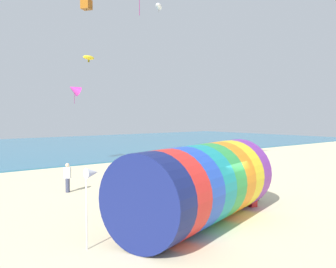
% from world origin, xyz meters
% --- Properties ---
extents(ground_plane, '(120.00, 120.00, 0.00)m').
position_xyz_m(ground_plane, '(0.00, 0.00, 0.00)').
color(ground_plane, beige).
extents(giant_inflatable_tube, '(8.77, 5.44, 3.22)m').
position_xyz_m(giant_inflatable_tube, '(-0.67, 0.20, 1.61)').
color(giant_inflatable_tube, navy).
rests_on(giant_inflatable_tube, ground).
extents(kite_handler, '(0.40, 0.42, 1.74)m').
position_xyz_m(kite_handler, '(4.46, 1.25, 0.90)').
color(kite_handler, '#726651').
rests_on(kite_handler, ground).
extents(kite_magenta_delta, '(1.21, 0.94, 1.72)m').
position_xyz_m(kite_magenta_delta, '(2.26, 17.51, 6.46)').
color(kite_magenta_delta, '#D1339E').
extents(kite_white_parafoil, '(1.42, 1.39, 0.75)m').
position_xyz_m(kite_white_parafoil, '(8.44, 14.37, 13.43)').
color(kite_white_parafoil, white).
extents(kite_yellow_parafoil, '(0.68, 0.39, 0.34)m').
position_xyz_m(kite_yellow_parafoil, '(-2.78, 5.49, 7.09)').
color(kite_yellow_parafoil, yellow).
extents(bystander_near_water, '(0.40, 0.41, 1.67)m').
position_xyz_m(bystander_near_water, '(-2.10, 9.44, 0.85)').
color(bystander_near_water, '#383D56').
rests_on(bystander_near_water, ground).
extents(beach_flag, '(0.47, 0.36, 2.69)m').
position_xyz_m(beach_flag, '(-5.35, 0.52, 2.39)').
color(beach_flag, silver).
rests_on(beach_flag, ground).
extents(cooler_box, '(0.46, 0.58, 0.36)m').
position_xyz_m(cooler_box, '(3.31, 0.73, 0.18)').
color(cooler_box, red).
rests_on(cooler_box, ground).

